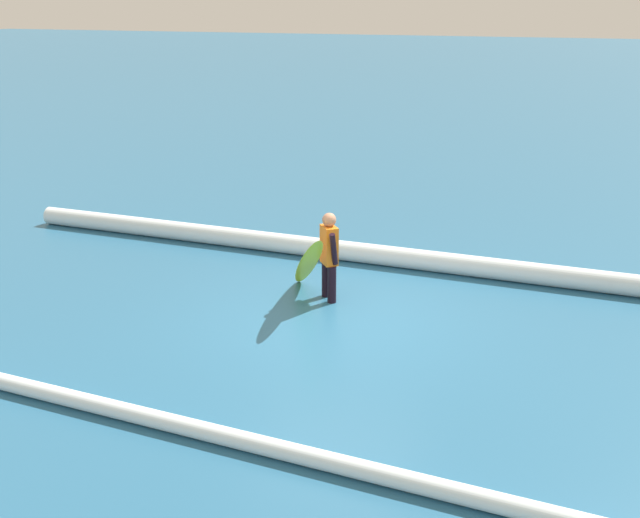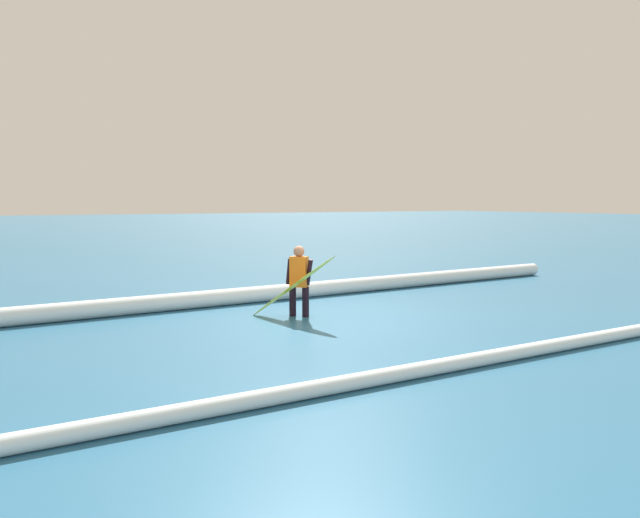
{
  "view_description": "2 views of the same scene",
  "coord_description": "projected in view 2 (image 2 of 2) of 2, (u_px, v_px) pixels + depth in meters",
  "views": [
    {
      "loc": [
        -3.71,
        9.84,
        4.53
      ],
      "look_at": [
        0.22,
        0.08,
        0.97
      ],
      "focal_mm": 42.77,
      "sensor_mm": 36.0,
      "label": 1
    },
    {
      "loc": [
        5.71,
        9.2,
        2.31
      ],
      "look_at": [
        0.46,
        0.17,
        1.25
      ],
      "focal_mm": 31.81,
      "sensor_mm": 36.0,
      "label": 2
    }
  ],
  "objects": [
    {
      "name": "ground_plane",
      "position": [
        336.0,
        321.0,
        11.0
      ],
      "size": [
        197.7,
        197.7,
        0.0
      ],
      "primitive_type": "plane",
      "color": "#286186"
    },
    {
      "name": "surfer",
      "position": [
        299.0,
        277.0,
        11.37
      ],
      "size": [
        0.37,
        0.54,
        1.43
      ],
      "rotation": [
        0.0,
        0.0,
        5.42
      ],
      "color": "black",
      "rests_on": "ground_plane"
    },
    {
      "name": "surfboard",
      "position": [
        293.0,
        287.0,
        11.06
      ],
      "size": [
        1.27,
        1.73,
        1.33
      ],
      "color": "yellow",
      "rests_on": "ground_plane"
    },
    {
      "name": "wave_crest_foreground",
      "position": [
        304.0,
        290.0,
        13.68
      ],
      "size": [
        16.65,
        0.54,
        0.37
      ],
      "primitive_type": "cylinder",
      "rotation": [
        0.0,
        1.57,
        0.01
      ],
      "color": "white",
      "rests_on": "ground_plane"
    },
    {
      "name": "wave_crest_midground",
      "position": [
        527.0,
        350.0,
        8.42
      ],
      "size": [
        18.8,
        0.63,
        0.21
      ],
      "primitive_type": "cylinder",
      "rotation": [
        0.0,
        1.57,
        -0.02
      ],
      "color": "white",
      "rests_on": "ground_plane"
    }
  ]
}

